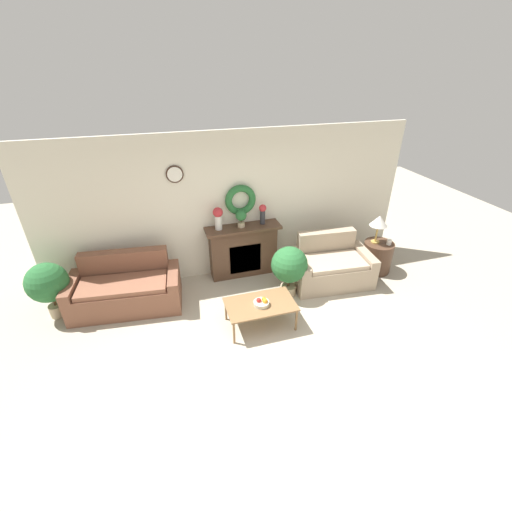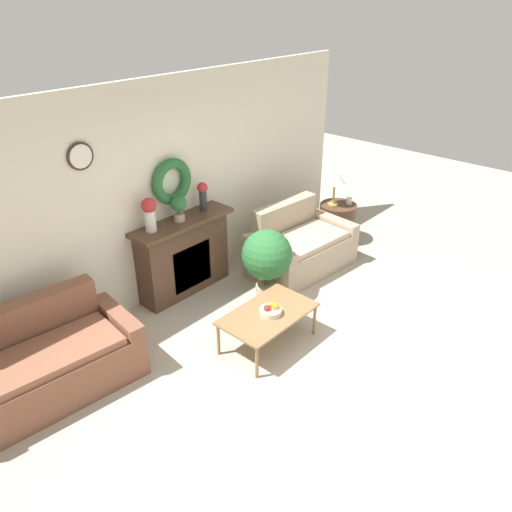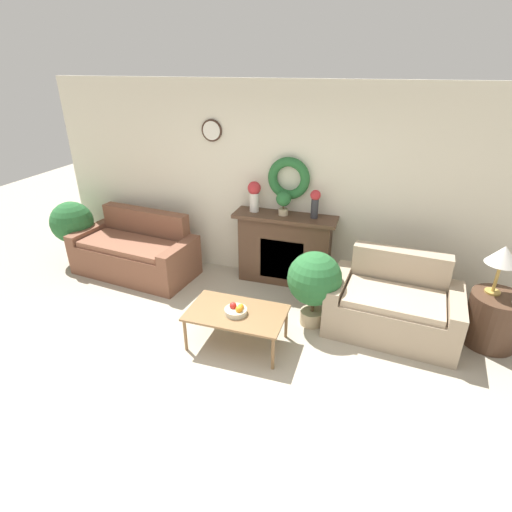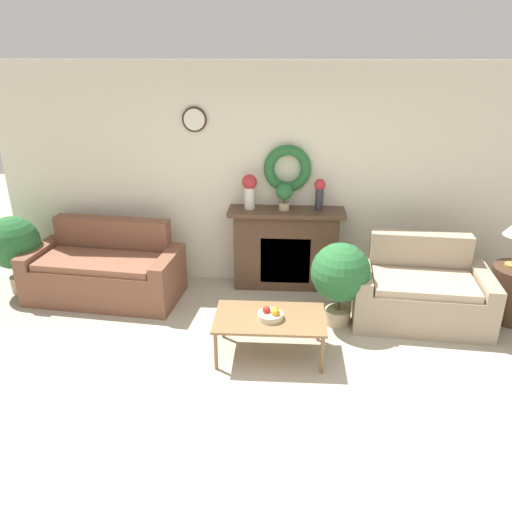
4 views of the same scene
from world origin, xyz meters
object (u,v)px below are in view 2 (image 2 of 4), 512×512
Objects in this scene: vase_on_mantel_left at (150,212)px; couch_left at (43,365)px; loveseat_right at (300,247)px; table_lamp at (335,178)px; fireplace at (184,255)px; potted_plant_floor_by_loveseat at (267,257)px; side_table_by_loveseat at (337,223)px; mug at (349,201)px; coffee_table at (268,315)px; fruit_bowl at (271,310)px; potted_plant_on_mantel at (179,206)px; vase_on_mantel_right at (203,194)px.

couch_left is at bearing -166.38° from vase_on_mantel_left.
table_lamp is (1.00, 0.14, 0.73)m from loveseat_right.
fireplace reaches higher than potted_plant_floor_by_loveseat.
side_table_by_loveseat is 1.46× the size of vase_on_mantel_left.
side_table_by_loveseat is at bearing 3.32° from couch_left.
mug is at bearing -37.87° from side_table_by_loveseat.
fireplace is 1.31× the size of coffee_table.
vase_on_mantel_left is at bearing 19.91° from couch_left.
vase_on_mantel_left is (-0.31, 1.56, 0.88)m from coffee_table.
loveseat_right reaches higher than fruit_bowl.
potted_plant_on_mantel is at bearing -2.75° from vase_on_mantel_left.
coffee_table is at bearing -164.25° from mug.
vase_on_mantel_right is 0.40× the size of potted_plant_floor_by_loveseat.
potted_plant_floor_by_loveseat is at bearing -175.89° from mug.
vase_on_mantel_left reaches higher than fruit_bowl.
loveseat_right is 0.96m from potted_plant_floor_by_loveseat.
coffee_table is (2.02, -1.14, 0.06)m from couch_left.
fireplace is 4.28× the size of potted_plant_on_mantel.
potted_plant_floor_by_loveseat is at bearing 43.38° from fruit_bowl.
potted_plant_floor_by_loveseat is at bearing 41.67° from coffee_table.
loveseat_right is 6.23× the size of fruit_bowl.
vase_on_mantel_right is at bearing 163.98° from table_lamp.
potted_plant_floor_by_loveseat is (0.59, -0.91, 0.08)m from fireplace.
potted_plant_on_mantel is at bearing 86.31° from fruit_bowl.
vase_on_mantel_right reaches higher than potted_plant_floor_by_loveseat.
loveseat_right is at bearing 179.11° from mug.
fireplace is 2.21m from couch_left.
loveseat_right is 1.62× the size of potted_plant_floor_by_loveseat.
vase_on_mantel_right reaches higher than table_lamp.
table_lamp reaches higher than fruit_bowl.
vase_on_mantel_right is at bearing 15.56° from couch_left.
potted_plant_on_mantel reaches higher than table_lamp.
loveseat_right is at bearing -25.35° from potted_plant_on_mantel.
coffee_table is 1.14× the size of potted_plant_floor_by_loveseat.
vase_on_mantel_left is (1.72, 0.42, 0.94)m from couch_left.
fruit_bowl is at bearing -147.49° from loveseat_right.
couch_left is 2.74m from vase_on_mantel_right.
couch_left is 2.00× the size of potted_plant_floor_by_loveseat.
fruit_bowl is at bearing -163.61° from mug.
mug reaches higher than coffee_table.
table_lamp reaches higher than fireplace.
fireplace reaches higher than mug.
potted_plant_on_mantel reaches higher than coffee_table.
vase_on_mantel_left reaches higher than coffee_table.
potted_plant_on_mantel reaches higher than couch_left.
couch_left is at bearing -170.73° from vase_on_mantel_right.
vase_on_mantel_left is 1.28× the size of potted_plant_on_mantel.
coffee_table is 2.88m from table_lamp.
vase_on_mantel_right is (-1.11, 0.74, 0.92)m from loveseat_right.
couch_left is at bearing 149.99° from fruit_bowl.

